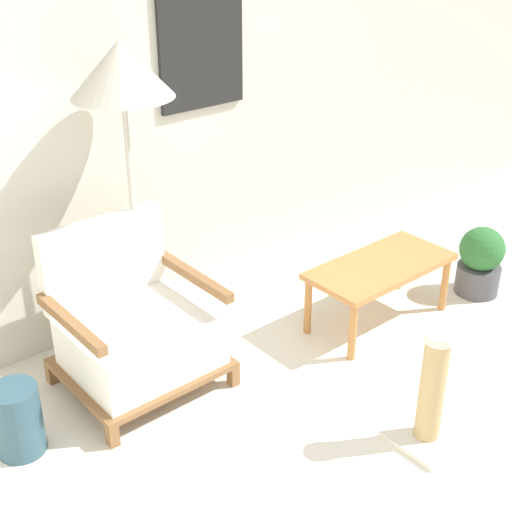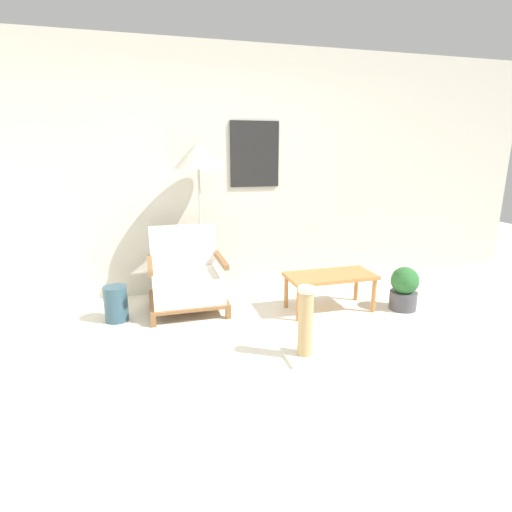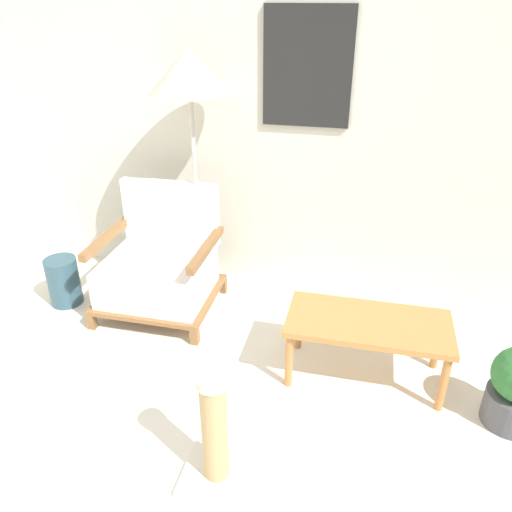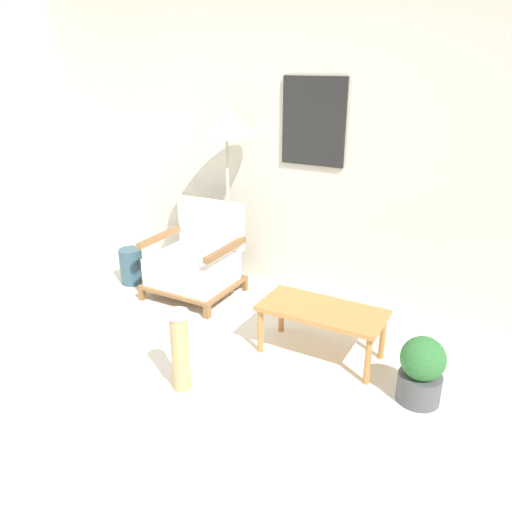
{
  "view_description": "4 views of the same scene",
  "coord_description": "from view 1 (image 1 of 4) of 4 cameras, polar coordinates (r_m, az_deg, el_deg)",
  "views": [
    {
      "loc": [
        -1.98,
        -1.22,
        2.29
      ],
      "look_at": [
        0.21,
        1.38,
        0.55
      ],
      "focal_mm": 50.0,
      "sensor_mm": 36.0,
      "label": 1
    },
    {
      "loc": [
        -0.85,
        -2.41,
        1.6
      ],
      "look_at": [
        0.21,
        1.38,
        0.55
      ],
      "focal_mm": 28.0,
      "sensor_mm": 36.0,
      "label": 2
    },
    {
      "loc": [
        0.82,
        -1.22,
        1.97
      ],
      "look_at": [
        0.21,
        1.38,
        0.55
      ],
      "focal_mm": 35.0,
      "sensor_mm": 36.0,
      "label": 3
    },
    {
      "loc": [
        2.03,
        -1.9,
        2.03
      ],
      "look_at": [
        0.21,
        1.38,
        0.55
      ],
      "focal_mm": 35.0,
      "sensor_mm": 36.0,
      "label": 4
    }
  ],
  "objects": [
    {
      "name": "coffee_table",
      "position": [
        4.19,
        9.92,
        -1.19
      ],
      "size": [
        0.89,
        0.43,
        0.38
      ],
      "color": "#B2753D",
      "rests_on": "ground_plane"
    },
    {
      "name": "armchair",
      "position": [
        3.68,
        -9.67,
        -5.82
      ],
      "size": [
        0.76,
        0.68,
        0.83
      ],
      "color": "brown",
      "rests_on": "ground_plane"
    },
    {
      "name": "ground_plane",
      "position": [
        3.26,
        13.65,
        -18.41
      ],
      "size": [
        14.0,
        14.0,
        0.0
      ],
      "primitive_type": "plane",
      "color": "silver"
    },
    {
      "name": "wall_back",
      "position": [
        3.98,
        -9.16,
        13.13
      ],
      "size": [
        8.0,
        0.09,
        2.7
      ],
      "color": "beige",
      "rests_on": "ground_plane"
    },
    {
      "name": "potted_plant",
      "position": [
        4.69,
        17.5,
        -0.36
      ],
      "size": [
        0.28,
        0.28,
        0.45
      ],
      "color": "#4C4C51",
      "rests_on": "ground_plane"
    },
    {
      "name": "scratching_post",
      "position": [
        3.39,
        13.8,
        -11.06
      ],
      "size": [
        0.31,
        0.31,
        0.59
      ],
      "color": "beige",
      "rests_on": "ground_plane"
    },
    {
      "name": "vase",
      "position": [
        3.46,
        -18.54,
        -12.32
      ],
      "size": [
        0.22,
        0.22,
        0.35
      ],
      "primitive_type": "cylinder",
      "color": "#2D4C5B",
      "rests_on": "ground_plane"
    },
    {
      "name": "floor_lamp",
      "position": [
        3.52,
        -10.68,
        13.58
      ],
      "size": [
        0.5,
        0.5,
        1.69
      ],
      "color": "#B7B2A8",
      "rests_on": "ground_plane"
    }
  ]
}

